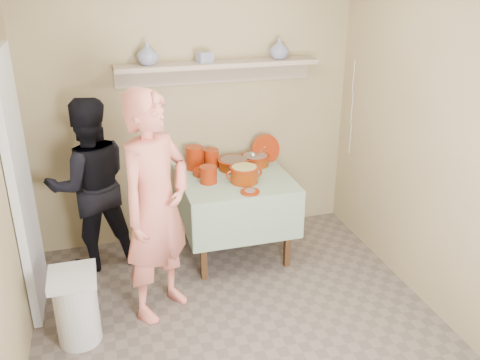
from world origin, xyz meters
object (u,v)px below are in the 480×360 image
object	(u,v)px
person_cook	(156,208)
serving_table	(234,189)
trash_bin	(77,307)
cazuela_rice	(244,173)
person_helper	(90,185)

from	to	relation	value
person_cook	serving_table	xyz separation A→B (m)	(0.78, 0.69, -0.23)
person_cook	trash_bin	xyz separation A→B (m)	(-0.62, -0.21, -0.59)
cazuela_rice	trash_bin	distance (m)	1.73
serving_table	cazuela_rice	world-z (taller)	cazuela_rice
person_cook	person_helper	world-z (taller)	person_cook
person_helper	person_cook	bearing A→B (deg)	109.75
person_helper	serving_table	size ratio (longest dim) A/B	1.57
serving_table	cazuela_rice	xyz separation A→B (m)	(0.05, -0.15, 0.20)
person_helper	serving_table	bearing A→B (deg)	163.96
trash_bin	serving_table	bearing A→B (deg)	32.73
serving_table	trash_bin	world-z (taller)	serving_table
person_cook	cazuela_rice	distance (m)	0.99
serving_table	cazuela_rice	size ratio (longest dim) A/B	2.95
person_cook	person_helper	distance (m)	0.97
person_helper	cazuela_rice	size ratio (longest dim) A/B	4.62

